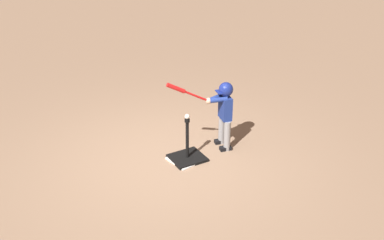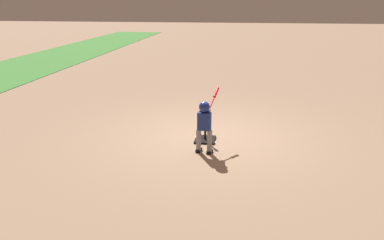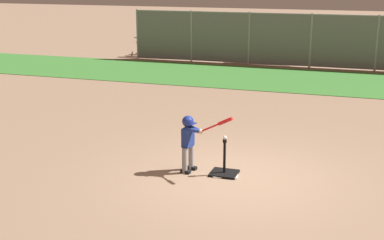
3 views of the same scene
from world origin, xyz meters
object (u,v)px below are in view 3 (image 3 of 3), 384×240
(batter_child, at_px, (190,137))
(bleachers_right_center, at_px, (277,46))
(batting_tee, at_px, (224,170))
(baseball, at_px, (225,138))
(bleachers_center, at_px, (172,45))

(batter_child, bearing_deg, bleachers_right_center, 92.41)
(batter_child, xyz_separation_m, bleachers_right_center, (-0.56, 13.43, -0.09))
(batting_tee, height_order, bleachers_right_center, bleachers_right_center)
(batting_tee, bearing_deg, baseball, -165.96)
(baseball, relative_size, bleachers_center, 0.02)
(baseball, distance_m, bleachers_center, 14.71)
(bleachers_center, distance_m, bleachers_right_center, 4.72)
(bleachers_right_center, bearing_deg, bleachers_center, 179.05)
(batting_tee, distance_m, batter_child, 0.89)
(batting_tee, height_order, baseball, baseball)
(bleachers_center, relative_size, bleachers_right_center, 1.08)
(batter_child, height_order, bleachers_center, batter_child)
(bleachers_right_center, bearing_deg, batter_child, -87.59)
(bleachers_center, bearing_deg, bleachers_right_center, -0.95)
(bleachers_center, bearing_deg, batting_tee, -66.21)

